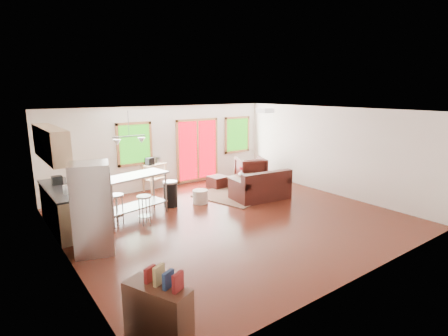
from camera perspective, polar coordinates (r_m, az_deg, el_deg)
floor at (r=8.68m, az=1.18°, el=-8.18°), size 7.50×7.00×0.02m
ceiling at (r=8.13m, az=1.26°, el=9.38°), size 7.50×7.00×0.02m
back_wall at (r=11.25m, az=-9.68°, el=3.35°), size 7.50×0.02×2.60m
left_wall at (r=6.79m, az=-24.99°, el=-3.65°), size 0.02×7.00×2.60m
right_wall at (r=10.96m, az=17.09°, el=2.74°), size 0.02×7.00×2.60m
front_wall at (r=6.00m, az=22.07°, el=-5.43°), size 7.50×0.02×2.60m
window_left at (r=10.78m, az=-14.37°, el=3.82°), size 1.10×0.05×1.30m
french_doors at (r=11.82m, az=-4.33°, el=2.94°), size 1.60×0.05×2.10m
window_right at (r=12.72m, az=2.19°, el=5.47°), size 1.10×0.05×1.30m
rug at (r=10.73m, az=2.73°, el=-3.99°), size 2.90×2.51×0.02m
loveseat at (r=10.08m, az=6.04°, el=-3.20°), size 1.70×1.10×0.85m
coffee_table at (r=11.12m, az=3.30°, el=-1.56°), size 1.10×0.73×0.41m
armchair at (r=11.94m, az=4.37°, el=-0.06°), size 1.14×1.11×0.93m
ottoman at (r=11.28m, az=-1.06°, el=-2.25°), size 0.59×0.59×0.36m
pouf at (r=9.73m, az=-3.88°, el=-4.67°), size 0.44×0.44×0.37m
vase at (r=11.06m, az=2.79°, el=-0.78°), size 0.19×0.20×0.32m
book at (r=10.91m, az=4.57°, el=-0.89°), size 0.20×0.09×0.27m
cabinets at (r=8.55m, az=-25.26°, el=-3.11°), size 0.64×2.24×2.30m
refrigerator at (r=7.09m, az=-20.67°, el=-6.18°), size 0.87×0.86×1.76m
island at (r=8.79m, az=-14.41°, el=-3.22°), size 1.78×1.01×1.06m
cup at (r=8.85m, az=-13.84°, el=-1.23°), size 0.14×0.12×0.11m
bar_stool_a at (r=8.47m, az=-17.16°, el=-5.35°), size 0.44×0.44×0.72m
bar_stool_b at (r=8.29m, az=-12.90°, el=-5.64°), size 0.35×0.35×0.70m
trash_can at (r=9.50m, az=-8.71°, el=-4.15°), size 0.38×0.38×0.70m
kitchen_cart at (r=10.99m, az=-11.41°, el=0.06°), size 0.81×0.64×1.07m
bookshelf at (r=4.68m, az=-10.70°, el=-22.25°), size 0.65×0.92×1.01m
ceiling_flush at (r=9.62m, az=6.75°, el=9.30°), size 0.35×0.35×0.12m
pendant_light at (r=8.59m, az=-15.18°, el=4.33°), size 0.80×0.18×0.79m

